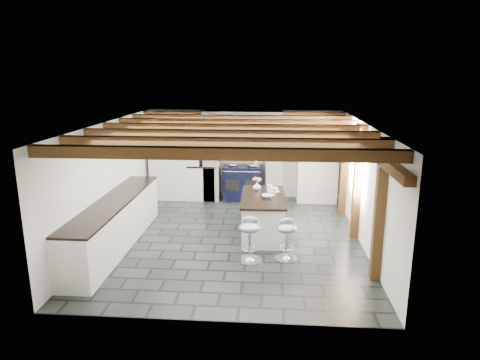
# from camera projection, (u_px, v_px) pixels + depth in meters

# --- Properties ---
(ground) EXTENTS (6.00, 6.00, 0.00)m
(ground) POSITION_uv_depth(u_px,v_px,m) (234.00, 237.00, 8.63)
(ground) COLOR black
(ground) RESTS_ON ground
(room_shell) EXTENTS (6.00, 6.03, 6.00)m
(room_shell) POSITION_uv_depth(u_px,v_px,m) (212.00, 170.00, 9.78)
(room_shell) COLOR white
(room_shell) RESTS_ON ground
(range_cooker) EXTENTS (1.00, 0.63, 0.99)m
(range_cooker) POSITION_uv_depth(u_px,v_px,m) (243.00, 182.00, 11.10)
(range_cooker) COLOR black
(range_cooker) RESTS_ON ground
(kitchen_island) EXTENTS (0.91, 1.69, 1.10)m
(kitchen_island) POSITION_uv_depth(u_px,v_px,m) (263.00, 215.00, 8.67)
(kitchen_island) COLOR white
(kitchen_island) RESTS_ON ground
(bar_stool_near) EXTENTS (0.46, 0.46, 0.75)m
(bar_stool_near) POSITION_uv_depth(u_px,v_px,m) (286.00, 235.00, 7.52)
(bar_stool_near) COLOR silver
(bar_stool_near) RESTS_ON ground
(bar_stool_far) EXTENTS (0.43, 0.43, 0.80)m
(bar_stool_far) POSITION_uv_depth(u_px,v_px,m) (250.00, 234.00, 7.44)
(bar_stool_far) COLOR silver
(bar_stool_far) RESTS_ON ground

